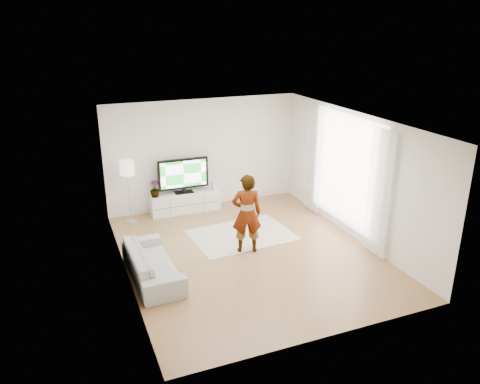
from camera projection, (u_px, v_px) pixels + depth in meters
name	position (u px, v px, depth m)	size (l,w,h in m)	color
floor	(249.00, 253.00, 9.81)	(6.00, 6.00, 0.00)	tan
ceiling	(250.00, 121.00, 8.85)	(6.00, 6.00, 0.00)	white
wall_left	(122.00, 208.00, 8.46)	(0.02, 6.00, 2.80)	silver
wall_right	(354.00, 176.00, 10.21)	(0.02, 6.00, 2.80)	silver
wall_back	(203.00, 154.00, 11.95)	(5.00, 0.02, 2.80)	silver
wall_front	(330.00, 256.00, 6.72)	(5.00, 0.02, 2.80)	silver
window	(346.00, 170.00, 10.45)	(0.01, 2.60, 2.50)	white
curtain_near	(379.00, 194.00, 9.32)	(0.04, 0.70, 2.60)	white
curtain_far	(313.00, 160.00, 11.58)	(0.04, 0.70, 2.60)	white
media_console	(185.00, 202.00, 11.93)	(1.76, 0.50, 0.49)	silver
television	(183.00, 174.00, 11.70)	(1.28, 0.25, 0.89)	black
game_console	(213.00, 185.00, 12.07)	(0.07, 0.16, 0.21)	white
potted_plant	(155.00, 189.00, 11.51)	(0.23, 0.23, 0.42)	#3F7238
rug	(241.00, 235.00, 10.65)	(2.23, 1.60, 0.01)	beige
player	(247.00, 214.00, 9.63)	(0.62, 0.41, 1.69)	#334772
sofa	(152.00, 263.00, 8.82)	(2.02, 0.79, 0.59)	#A8A8A3
floor_lamp	(127.00, 171.00, 10.92)	(0.34, 0.34, 1.54)	silver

